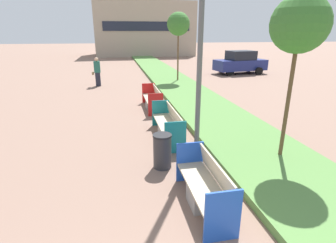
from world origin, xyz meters
TOP-DOWN VIEW (x-y plane):
  - planter_grass_strip at (3.20, 12.00)m, footprint 2.80×120.00m
  - building_backdrop at (4.00, 41.30)m, footprint 14.01×8.33m
  - bench_blue_frame at (0.94, 3.97)m, footprint 0.65×1.96m
  - bench_teal_frame at (0.94, 7.61)m, footprint 0.65×2.46m
  - bench_red_frame at (0.94, 11.11)m, footprint 0.65×2.30m
  - litter_bin at (0.40, 5.66)m, footprint 0.47×0.47m
  - sapling_tree_near at (3.54, 5.40)m, footprint 1.32×1.32m
  - sapling_tree_far at (3.54, 17.19)m, footprint 1.46×1.46m
  - pedestrian_walking at (-1.74, 17.02)m, footprint 0.53×0.24m
  - parked_car_distant at (9.56, 20.21)m, footprint 4.39×2.29m

SIDE VIEW (x-z plane):
  - planter_grass_strip at x=3.20m, z-range 0.00..0.18m
  - bench_blue_frame at x=0.94m, z-range -0.11..0.83m
  - bench_red_frame at x=0.94m, z-range -0.10..0.84m
  - bench_teal_frame at x=0.94m, z-range -0.09..0.85m
  - litter_bin at x=0.40m, z-range 0.00..0.89m
  - parked_car_distant at x=9.56m, z-range -0.02..1.84m
  - pedestrian_walking at x=-1.74m, z-range 0.02..1.82m
  - sapling_tree_near at x=3.54m, z-range 1.36..5.45m
  - building_backdrop at x=4.00m, z-range 0.00..7.40m
  - sapling_tree_far at x=3.54m, z-range 1.50..6.02m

